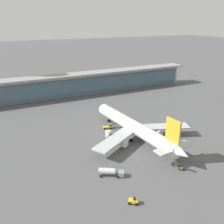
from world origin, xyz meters
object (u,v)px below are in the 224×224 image
Objects in this scene: service_truck_near_nose_olive at (179,166)px; service_truck_under_wing_grey at (110,172)px; service_truck_mid_apron_white at (108,135)px; safety_cone_bravo at (166,158)px; airliner_on_stand at (135,128)px; safety_cone_alpha at (207,151)px; service_truck_on_taxiway_yellow at (108,127)px; service_truck_by_tail_yellow at (133,201)px.

service_truck_under_wing_grey is at bearing 165.10° from service_truck_near_nose_olive.
service_truck_mid_apron_white is at bearing 65.87° from service_truck_under_wing_grey.
airliner_on_stand is at bearing 93.89° from safety_cone_bravo.
safety_cone_alpha is at bearing 11.61° from service_truck_near_nose_olive.
service_truck_under_wing_grey reaches higher than safety_cone_bravo.
service_truck_on_taxiway_yellow is at bearing 122.93° from safety_cone_alpha.
service_truck_by_tail_yellow is 28.57m from safety_cone_bravo.
service_truck_mid_apron_white reaches higher than safety_cone_bravo.
service_truck_under_wing_grey is at bearing -115.04° from service_truck_on_taxiway_yellow.
service_truck_by_tail_yellow reaches higher than safety_cone_alpha.
safety_cone_alpha is (30.26, -29.03, -1.39)m from service_truck_mid_apron_white.
service_truck_mid_apron_white reaches higher than service_truck_by_tail_yellow.
safety_cone_bravo is (-0.26, 6.64, -0.49)m from service_truck_near_nose_olive.
service_truck_on_taxiway_yellow is at bearing 64.96° from service_truck_under_wing_grey.
service_truck_mid_apron_white is at bearing 74.15° from service_truck_by_tail_yellow.
service_truck_on_taxiway_yellow is (16.85, 36.07, -0.90)m from service_truck_under_wing_grey.
service_truck_by_tail_yellow is at bearing -163.44° from safety_cone_alpha.
service_truck_on_taxiway_yellow is 46.30m from safety_cone_alpha.
service_truck_mid_apron_white is at bearing 110.87° from service_truck_near_nose_olive.
service_truck_by_tail_yellow is at bearing -122.08° from airliner_on_stand.
service_truck_on_taxiway_yellow is 9.88× the size of safety_cone_alpha.
airliner_on_stand is at bearing 93.49° from service_truck_near_nose_olive.
service_truck_under_wing_grey reaches higher than service_truck_by_tail_yellow.
safety_cone_alpha is at bearing -9.39° from safety_cone_bravo.
service_truck_mid_apron_white is at bearing 153.09° from airliner_on_stand.
service_truck_mid_apron_white is 11.10m from service_truck_on_taxiway_yellow.
safety_cone_alpha is (19.46, -23.55, -5.05)m from airliner_on_stand.
service_truck_under_wing_grey is 42.14m from safety_cone_alpha.
service_truck_by_tail_yellow is at bearing -105.85° from service_truck_mid_apron_white.
service_truck_on_taxiway_yellow is at bearing 101.20° from safety_cone_bravo.
airliner_on_stand is 7.40× the size of service_truck_mid_apron_white.
service_truck_under_wing_grey is 12.18× the size of safety_cone_alpha.
airliner_on_stand reaches higher than service_truck_on_taxiway_yellow.
service_truck_near_nose_olive is 0.80× the size of service_truck_mid_apron_white.
service_truck_under_wing_grey and service_truck_mid_apron_white have the same top height.
service_truck_under_wing_grey is (-24.22, 6.44, 0.90)m from service_truck_near_nose_olive.
service_truck_by_tail_yellow is (-22.60, -36.05, -4.49)m from airliner_on_stand.
airliner_on_stand is 30.97m from safety_cone_alpha.
service_truck_near_nose_olive is at bearing -87.73° from safety_cone_bravo.
safety_cone_bravo is (24.00, 15.49, -0.56)m from service_truck_by_tail_yellow.
airliner_on_stand is 21.22m from safety_cone_bravo.
service_truck_by_tail_yellow is 0.48× the size of service_truck_on_taxiway_yellow.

